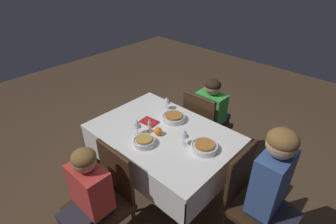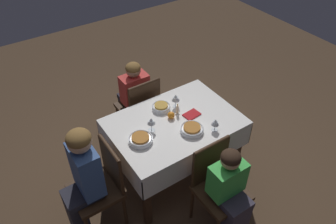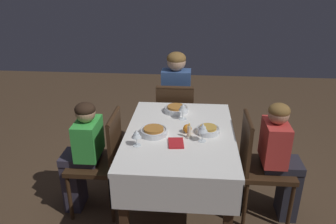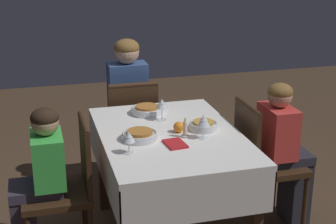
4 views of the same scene
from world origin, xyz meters
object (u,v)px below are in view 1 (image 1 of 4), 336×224
Objects in this scene: chair_north at (106,197)px; wine_glass_south at (167,100)px; chair_south at (204,124)px; napkin_red_folded at (149,122)px; chair_west at (251,199)px; orange_fruit at (158,132)px; person_adult_denim at (275,195)px; candle_centerpiece at (150,127)px; wine_glass_north at (137,124)px; bowl_west at (205,146)px; dining_table at (163,142)px; bowl_north at (144,141)px; bowl_south at (174,117)px; wine_glass_west at (184,134)px; person_child_red at (85,206)px; person_child_green at (213,115)px.

wine_glass_south is at bearing 104.98° from chair_north.
napkin_red_folded is (0.18, 0.63, 0.26)m from chair_south.
chair_west is 13.21× the size of orange_fruit.
person_adult_denim reaches higher than candle_centerpiece.
wine_glass_south is (1.07, -0.22, 0.35)m from chair_west.
bowl_west is at bearing -157.00° from wine_glass_north.
person_adult_denim reaches higher than dining_table.
person_adult_denim is at bearing -176.82° from napkin_red_folded.
bowl_north is 1.09× the size of napkin_red_folded.
napkin_red_folded is (0.59, 0.03, -0.02)m from bowl_west.
bowl_south is (0.05, -0.20, 0.14)m from dining_table.
chair_south is at bearing -88.91° from dining_table.
bowl_west reaches higher than dining_table.
wine_glass_north is 1.16× the size of wine_glass_south.
wine_glass_west is 0.45m from napkin_red_folded.
person_child_red is at bearing -90.00° from chair_north.
person_adult_denim is 5.49× the size of bowl_south.
chair_south reaches higher than wine_glass_south.
orange_fruit is 0.21m from napkin_red_folded.
napkin_red_folded is at bearing 99.51° from wine_glass_south.
dining_table is 0.22m from napkin_red_folded.
chair_west is 6.17× the size of wine_glass_west.
bowl_south is at bearing -102.01° from wine_glass_north.
person_child_green is (0.01, -0.81, -0.11)m from dining_table.
chair_west is at bearing -174.15° from dining_table.
dining_table is 0.43m from wine_glass_south.
chair_south reaches higher than bowl_north.
candle_centerpiece is at bearing 84.18° from chair_south.
person_adult_denim reaches higher than bowl_west.
person_adult_denim is at bearing 37.21° from chair_north.
person_child_green reaches higher than chair_north.
person_child_red reaches higher than chair_south.
person_child_green is 1.06m from bowl_north.
wine_glass_north is at bearing 106.32° from napkin_red_folded.
person_child_red is 0.63m from bowl_north.
person_child_green is 0.64m from wine_glass_south.
wine_glass_south is (0.25, -1.11, 0.29)m from person_child_red.
orange_fruit is (-0.02, 0.87, 0.25)m from person_child_green.
person_child_red is 4.75× the size of bowl_south.
chair_west is 1.00× the size of chair_north.
person_adult_denim is 1.24m from person_child_green.
person_child_red reaches higher than bowl_south.
wine_glass_north is at bearing 52.37° from dining_table.
orange_fruit is (-0.00, 0.06, 0.14)m from dining_table.
chair_north reaches higher than bowl_south.
wine_glass_west is (-0.23, -0.63, 0.37)m from chair_north.
wine_glass_west is (-0.26, 0.83, 0.32)m from person_child_green.
person_adult_denim is 0.99m from orange_fruit.
bowl_west is (-0.41, 0.59, 0.28)m from chair_south.
chair_south is 13.21× the size of orange_fruit.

